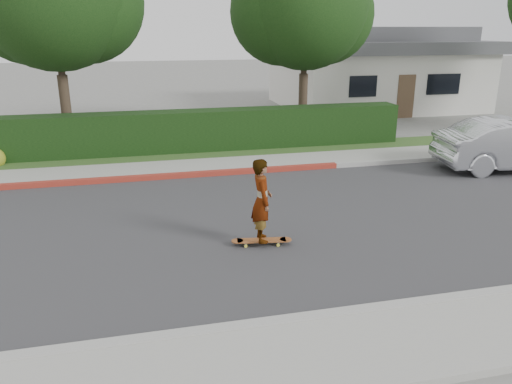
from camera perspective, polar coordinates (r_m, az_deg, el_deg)
ground at (r=12.22m, az=11.89°, el=-2.56°), size 120.00×120.00×0.00m
road at (r=12.22m, az=11.89°, el=-2.53°), size 60.00×8.00×0.01m
curb_near at (r=9.01m, az=23.05°, el=-11.05°), size 60.00×0.20×0.15m
sidewalk_near at (r=8.43m, az=26.65°, el=-13.84°), size 60.00×1.60×0.12m
curb_far at (r=15.81m, az=5.70°, el=2.82°), size 60.00×0.20×0.15m
curb_red_section at (r=14.99m, az=-12.71°, el=1.60°), size 12.00×0.21×0.15m
sidewalk_far at (r=16.64m, az=4.70°, el=3.58°), size 60.00×1.60×0.12m
planting_strip at (r=18.12m, az=3.15°, el=4.81°), size 60.00×1.60×0.10m
hedge at (r=17.96m, az=-6.66°, el=6.87°), size 15.00×1.00×1.50m
tree_center at (r=20.55m, az=5.46°, el=19.99°), size 5.66×4.84×7.44m
house at (r=29.42m, az=13.35°, el=13.59°), size 10.60×8.60×4.30m
skateboard at (r=10.28m, az=0.65°, el=-5.58°), size 1.26×0.44×0.12m
skateboarder at (r=9.96m, az=0.66°, el=-0.97°), size 0.45×0.65×1.71m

